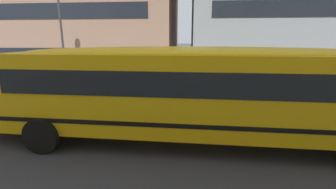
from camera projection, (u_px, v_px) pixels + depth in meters
ground_plane at (289, 126)px, 8.29m from camera, size 400.00×400.00×0.00m
sidewalk_far at (243, 87)px, 15.21m from camera, size 120.00×3.00×0.01m
lane_centreline at (289, 126)px, 8.29m from camera, size 110.00×0.16×0.01m
school_bus at (188, 87)px, 6.73m from camera, size 12.94×3.29×2.88m
street_lamp at (60, 20)px, 14.54m from camera, size 0.44×0.44×6.80m
apartment_block_far_left at (82, 3)px, 22.67m from camera, size 18.55×13.13×13.30m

